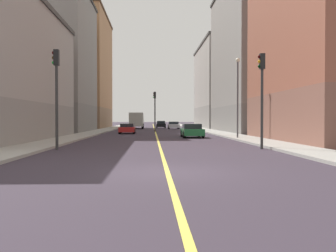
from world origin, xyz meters
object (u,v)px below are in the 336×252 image
Objects in this scene: building_right_midblock at (59,63)px; building_right_distant at (85,72)px; street_lamp_left_near at (238,89)px; traffic_light_median_far at (155,106)px; box_truck at (137,120)px; building_left_near at (327,14)px; car_silver at (174,125)px; car_red at (127,129)px; traffic_light_left_near at (262,87)px; traffic_light_right_near at (56,85)px; car_black at (161,125)px; building_left_mid at (253,58)px; car_green at (192,131)px; building_left_far at (221,86)px.

building_right_midblock is 0.87× the size of building_right_distant.
building_right_distant reaches higher than street_lamp_left_near.
box_truck is at bearing 100.21° from traffic_light_median_far.
building_left_near is 26.94m from traffic_light_median_far.
car_silver is at bearing -19.21° from building_right_distant.
car_red is at bearing 134.36° from building_left_near.
box_truck is at bearing 100.92° from traffic_light_left_near.
building_left_near reaches higher than traffic_light_left_near.
building_right_midblock reaches higher than traffic_light_left_near.
car_silver is (9.30, 44.91, -3.08)m from traffic_light_right_near.
traffic_light_median_far is 0.68× the size of box_truck.
traffic_light_median_far reaches higher than car_black.
car_green is at bearing -124.41° from building_left_mid.
traffic_light_left_near is at bearing -69.51° from building_right_distant.
street_lamp_left_near is at bearing -74.53° from box_truck.
street_lamp_left_near reaches higher than car_silver.
building_left_far is at bearing 82.08° from traffic_light_left_near.
car_silver is (-9.65, 37.90, -9.22)m from building_left_near.
building_left_mid is at bearing -6.62° from traffic_light_median_far.
traffic_light_left_near is at bearing -57.70° from building_right_midblock.
traffic_light_right_near is (-18.95, -7.01, -6.15)m from building_left_near.
building_right_distant is 54.50m from traffic_light_left_near.
traffic_light_left_near reaches higher than traffic_light_median_far.
street_lamp_left_near is (-6.11, -40.66, -3.75)m from building_left_far.
building_right_midblock is 28.21m from street_lamp_left_near.
traffic_light_left_near is 48.09m from box_truck.
building_left_near reaches higher than traffic_light_median_far.
car_silver reaches higher than car_red.
car_silver is (-3.54, 34.31, -3.69)m from street_lamp_left_near.
building_left_far is 3.30× the size of street_lamp_left_near.
building_right_distant reaches higher than building_left_near.
car_red is at bearing -90.53° from box_truck.
traffic_light_right_near is (7.10, -50.62, -6.98)m from building_right_distant.
traffic_light_median_far is (-13.09, 1.52, -6.37)m from building_left_mid.
street_lamp_left_near is (-6.11, -17.59, -5.60)m from building_left_mid.
street_lamp_left_near is 38.06m from box_truck.
building_left_far is 51.94m from traffic_light_left_near.
traffic_light_median_far is 1.22× the size of car_black.
street_lamp_left_near is at bearing -109.17° from building_left_mid.
building_left_near is at bearing -30.40° from street_lamp_left_near.
street_lamp_left_near is 1.71× the size of car_silver.
street_lamp_left_near is (6.97, -19.11, 0.77)m from traffic_light_median_far.
traffic_light_left_near reaches higher than car_green.
building_left_near is at bearing -45.64° from car_red.
car_red is 27.99m from car_black.
traffic_light_right_near is 1.41× the size of car_red.
traffic_light_median_far reaches higher than car_green.
building_right_distant reaches higher than car_silver.
building_left_near is 21.12m from traffic_light_right_near.
traffic_light_left_near is (-7.13, -51.25, -4.45)m from building_left_far.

